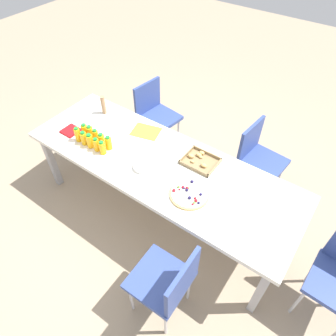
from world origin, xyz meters
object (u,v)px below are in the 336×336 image
at_px(juice_bottle_3, 96,145).
at_px(snack_tray, 200,160).
at_px(juice_bottle_2, 90,141).
at_px(juice_bottle_7, 96,137).
at_px(napkin_stack, 71,131).
at_px(juice_bottle_9, 109,143).
at_px(chair_far_right, 258,156).
at_px(cardboard_tube, 103,105).
at_px(chair_near_right, 168,282).
at_px(party_table, 160,167).
at_px(fruit_pizza, 189,194).
at_px(chair_far_left, 155,112).
at_px(plate_stack, 143,166).
at_px(juice_bottle_6, 90,133).
at_px(juice_bottle_4, 102,148).
at_px(juice_bottle_5, 85,131).
at_px(juice_bottle_1, 84,138).
at_px(paper_folder, 146,131).
at_px(juice_bottle_0, 78,135).
at_px(juice_bottle_8, 102,140).

xyz_separation_m(juice_bottle_3, snack_tray, (0.82, 0.41, -0.05)).
relative_size(juice_bottle_2, juice_bottle_7, 0.97).
bearing_deg(napkin_stack, juice_bottle_9, 4.80).
xyz_separation_m(chair_far_right, cardboard_tube, (-1.48, -0.57, 0.32)).
bearing_deg(napkin_stack, juice_bottle_2, -6.86).
bearing_deg(chair_near_right, party_table, 38.56).
height_order(fruit_pizza, snack_tray, fruit_pizza).
bearing_deg(chair_far_right, juice_bottle_7, -46.64).
distance_m(chair_far_left, plate_stack, 1.13).
xyz_separation_m(juice_bottle_6, snack_tray, (0.97, 0.33, -0.06)).
bearing_deg(cardboard_tube, juice_bottle_4, -47.35).
relative_size(juice_bottle_5, fruit_pizza, 0.45).
xyz_separation_m(juice_bottle_5, plate_stack, (0.69, -0.00, -0.05)).
height_order(chair_far_right, plate_stack, chair_far_right).
bearing_deg(plate_stack, juice_bottle_3, -171.45).
relative_size(juice_bottle_1, plate_stack, 0.79).
relative_size(juice_bottle_7, fruit_pizza, 0.47).
relative_size(chair_far_left, juice_bottle_3, 6.12).
distance_m(juice_bottle_5, napkin_stack, 0.18).
xyz_separation_m(chair_far_left, juice_bottle_7, (0.05, -0.93, 0.30)).
height_order(party_table, snack_tray, snack_tray).
xyz_separation_m(plate_stack, napkin_stack, (-0.86, -0.03, -0.01)).
bearing_deg(snack_tray, paper_folder, 175.87).
bearing_deg(chair_far_left, juice_bottle_7, 10.95).
distance_m(juice_bottle_0, juice_bottle_3, 0.23).
height_order(juice_bottle_1, plate_stack, juice_bottle_1).
xyz_separation_m(juice_bottle_4, napkin_stack, (-0.46, 0.04, -0.05)).
xyz_separation_m(juice_bottle_8, juice_bottle_9, (0.08, 0.01, 0.00)).
relative_size(juice_bottle_2, juice_bottle_8, 1.05).
bearing_deg(juice_bottle_0, fruit_pizza, 2.51).
distance_m(plate_stack, napkin_stack, 0.86).
bearing_deg(juice_bottle_3, chair_far_right, 41.60).
relative_size(juice_bottle_8, napkin_stack, 0.90).
bearing_deg(cardboard_tube, chair_far_left, 69.52).
bearing_deg(paper_folder, chair_far_left, 120.26).
distance_m(juice_bottle_7, paper_folder, 0.47).
bearing_deg(chair_near_right, napkin_stack, 68.50).
height_order(juice_bottle_3, cardboard_tube, cardboard_tube).
height_order(juice_bottle_0, juice_bottle_6, juice_bottle_6).
bearing_deg(cardboard_tube, juice_bottle_9, -41.78).
xyz_separation_m(juice_bottle_9, cardboard_tube, (-0.41, 0.37, 0.03)).
bearing_deg(juice_bottle_0, cardboard_tube, 103.30).
bearing_deg(juice_bottle_0, chair_far_left, 84.17).
distance_m(juice_bottle_6, snack_tray, 1.03).
xyz_separation_m(juice_bottle_5, juice_bottle_6, (0.07, 0.00, 0.01)).
xyz_separation_m(chair_near_right, juice_bottle_7, (-1.23, 0.61, 0.30)).
bearing_deg(juice_bottle_8, chair_far_left, 97.46).
height_order(napkin_stack, cardboard_tube, cardboard_tube).
distance_m(fruit_pizza, plate_stack, 0.48).
xyz_separation_m(juice_bottle_3, cardboard_tube, (-0.34, 0.44, 0.03)).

